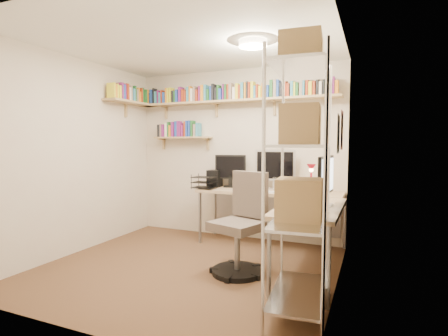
# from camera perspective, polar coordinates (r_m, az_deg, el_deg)

# --- Properties ---
(ground) EXTENTS (3.20, 3.20, 0.00)m
(ground) POSITION_cam_1_polar(r_m,az_deg,el_deg) (4.13, -6.01, -15.89)
(ground) COLOR #4D2E21
(ground) RESTS_ON ground
(room_shell) EXTENTS (3.24, 3.04, 2.52)m
(room_shell) POSITION_cam_1_polar(r_m,az_deg,el_deg) (3.89, -6.11, 6.09)
(room_shell) COLOR beige
(room_shell) RESTS_ON ground
(wall_shelves) EXTENTS (3.12, 1.09, 0.80)m
(wall_shelves) POSITION_cam_1_polar(r_m,az_deg,el_deg) (5.27, -3.25, 10.74)
(wall_shelves) COLOR tan
(wall_shelves) RESTS_ON ground
(corner_desk) EXTENTS (2.08, 1.98, 1.32)m
(corner_desk) POSITION_cam_1_polar(r_m,az_deg,el_deg) (4.57, 7.21, -4.22)
(corner_desk) COLOR tan
(corner_desk) RESTS_ON ground
(office_chair) EXTENTS (0.61, 0.62, 1.10)m
(office_chair) POSITION_cam_1_polar(r_m,az_deg,el_deg) (3.85, 2.79, -10.19)
(office_chair) COLOR black
(office_chair) RESTS_ON ground
(wire_rack) EXTENTS (0.52, 0.95, 2.25)m
(wire_rack) POSITION_cam_1_polar(r_m,az_deg,el_deg) (2.88, 12.34, 3.26)
(wire_rack) COLOR silver
(wire_rack) RESTS_ON ground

